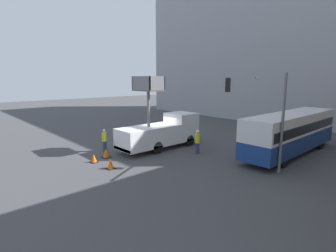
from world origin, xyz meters
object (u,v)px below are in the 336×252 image
at_px(road_worker_near_truck, 104,140).
at_px(traffic_light_pole, 263,106).
at_px(city_bus, 291,130).
at_px(road_worker_directing, 198,142).
at_px(traffic_cone_near_truck, 106,153).
at_px(utility_truck, 162,131).
at_px(traffic_cone_mid_road, 94,158).
at_px(traffic_cone_far_side, 110,164).

bearing_deg(road_worker_near_truck, traffic_light_pole, -174.63).
bearing_deg(traffic_light_pole, city_bus, 92.94).
height_order(traffic_light_pole, road_worker_near_truck, traffic_light_pole).
relative_size(road_worker_directing, traffic_cone_near_truck, 2.71).
xyz_separation_m(utility_truck, traffic_cone_mid_road, (-0.27, -6.20, -1.20)).
xyz_separation_m(traffic_light_pole, traffic_cone_near_truck, (-9.25, -5.91, -3.88)).
bearing_deg(road_worker_near_truck, traffic_cone_mid_road, 115.95).
distance_m(road_worker_directing, traffic_cone_far_side, 7.12).
bearing_deg(traffic_cone_mid_road, traffic_cone_far_side, 5.43).
height_order(city_bus, traffic_cone_far_side, city_bus).
relative_size(city_bus, road_worker_directing, 5.94).
distance_m(utility_truck, road_worker_directing, 3.40).
distance_m(traffic_light_pole, traffic_cone_near_truck, 11.64).
xyz_separation_m(utility_truck, traffic_cone_near_truck, (-0.75, -4.96, -1.15)).
height_order(road_worker_directing, traffic_cone_near_truck, road_worker_directing).
bearing_deg(traffic_cone_mid_road, traffic_light_pole, 39.22).
distance_m(traffic_cone_near_truck, traffic_cone_mid_road, 1.34).
height_order(road_worker_near_truck, traffic_cone_far_side, road_worker_near_truck).
xyz_separation_m(city_bus, traffic_cone_near_truck, (-8.98, -11.21, -1.57)).
relative_size(traffic_cone_near_truck, traffic_cone_far_side, 1.09).
xyz_separation_m(utility_truck, city_bus, (8.23, 6.25, 0.42)).
bearing_deg(traffic_cone_far_side, road_worker_directing, 77.66).
xyz_separation_m(traffic_cone_near_truck, traffic_cone_mid_road, (0.48, -1.25, -0.05)).
bearing_deg(traffic_cone_far_side, traffic_light_pole, 45.79).
bearing_deg(city_bus, road_worker_directing, 147.66).
bearing_deg(traffic_cone_mid_road, road_worker_directing, 63.79).
xyz_separation_m(road_worker_directing, traffic_cone_mid_road, (-3.50, -7.12, -0.69)).
bearing_deg(traffic_light_pole, traffic_cone_near_truck, -147.41).
distance_m(traffic_cone_mid_road, traffic_cone_far_side, 2.00).
bearing_deg(city_bus, traffic_cone_far_side, 162.79).
distance_m(city_bus, road_worker_directing, 7.37).
bearing_deg(traffic_light_pole, utility_truck, -173.60).
xyz_separation_m(utility_truck, road_worker_directing, (3.24, 0.91, -0.51)).
height_order(utility_truck, traffic_cone_far_side, utility_truck).
bearing_deg(traffic_cone_near_truck, traffic_light_pole, 32.59).
relative_size(utility_truck, traffic_light_pole, 1.20).
xyz_separation_m(traffic_light_pole, road_worker_near_truck, (-10.85, -5.14, -3.28)).
distance_m(utility_truck, city_bus, 10.34).
relative_size(utility_truck, city_bus, 0.65).
height_order(traffic_cone_mid_road, traffic_cone_far_side, traffic_cone_far_side).
relative_size(traffic_light_pole, traffic_cone_mid_road, 10.30).
relative_size(utility_truck, traffic_cone_mid_road, 12.36).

